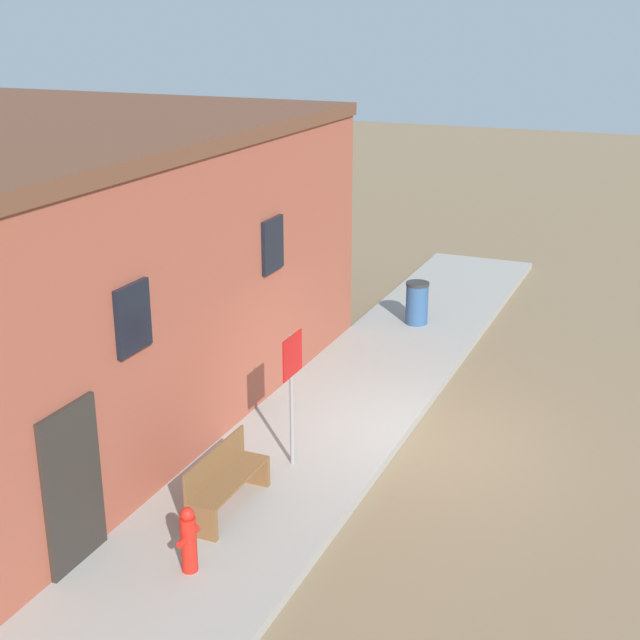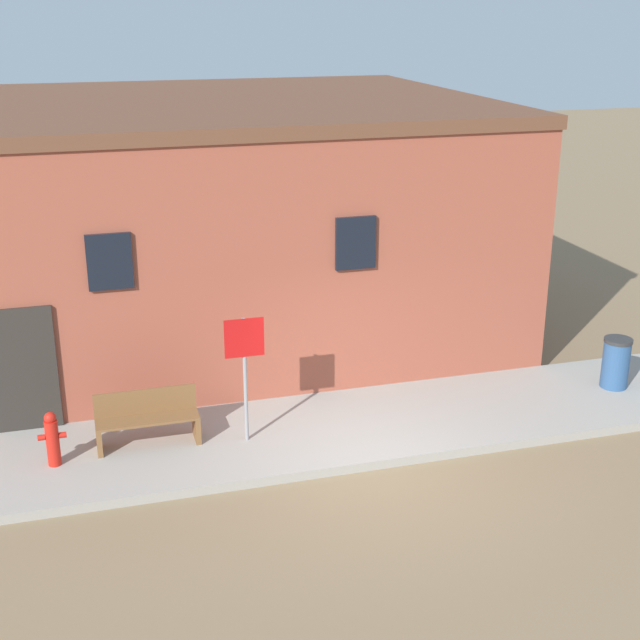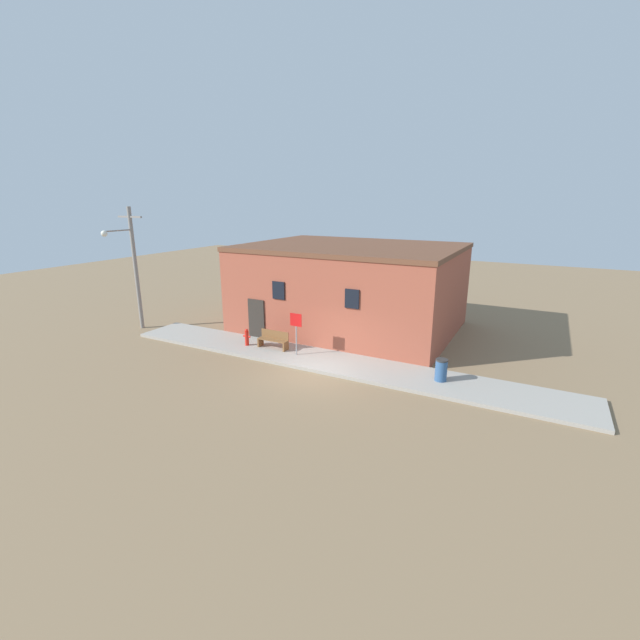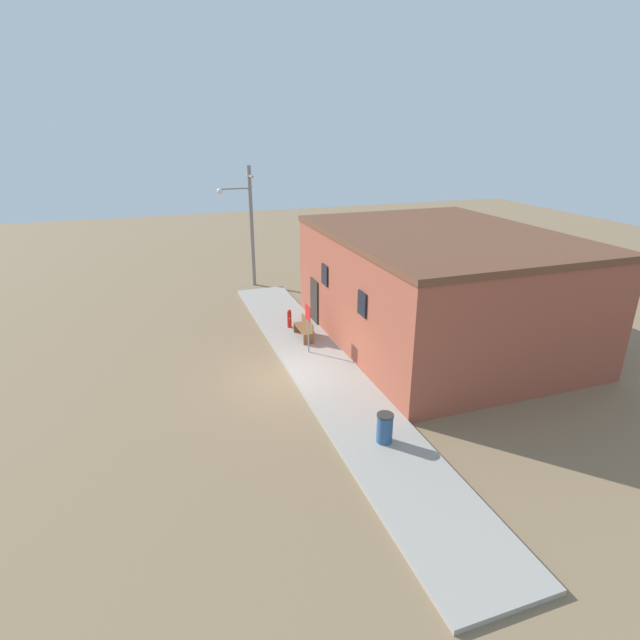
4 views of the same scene
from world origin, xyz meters
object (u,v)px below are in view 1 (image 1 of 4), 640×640
Objects in this scene: stop_sign at (292,376)px; bench at (225,480)px; fire_hydrant at (189,539)px; trash_bin at (417,303)px.

stop_sign is 1.82m from bench.
stop_sign is at bearing -11.53° from bench.
trash_bin is (9.62, 0.15, 0.03)m from fire_hydrant.
stop_sign is at bearing -0.42° from fire_hydrant.
fire_hydrant is 9.62m from trash_bin.
stop_sign reaches higher than trash_bin.
trash_bin is at bearing -0.91° from bench.
trash_bin reaches higher than bench.
stop_sign is 1.29× the size of bench.
fire_hydrant is 0.42× the size of stop_sign.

